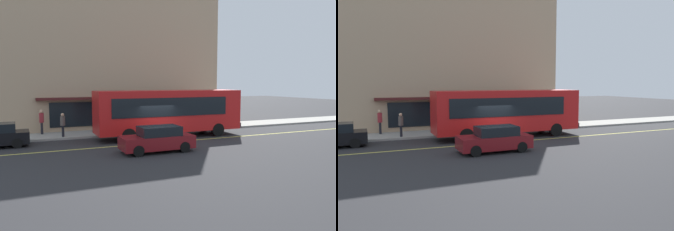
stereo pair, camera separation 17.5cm
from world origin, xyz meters
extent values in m
plane|color=#28282B|center=(0.00, 0.00, 0.00)|extent=(120.00, 120.00, 0.00)
cube|color=#9E9B93|center=(0.00, 5.35, 0.07)|extent=(80.00, 3.17, 0.15)
cube|color=#D8D14C|center=(0.00, 0.00, 0.00)|extent=(36.00, 0.16, 0.01)
cube|color=tan|center=(-0.85, 12.74, 7.77)|extent=(19.29, 11.61, 15.55)
cube|color=#4C1919|center=(-0.85, 6.69, 2.80)|extent=(13.51, 0.70, 0.20)
cube|color=black|center=(-0.85, 6.91, 1.50)|extent=(11.58, 0.08, 2.00)
cube|color=red|center=(1.51, 1.92, 2.00)|extent=(11.01, 2.57, 3.00)
cube|color=black|center=(6.96, 1.89, 2.36)|extent=(0.13, 2.10, 1.80)
cube|color=black|center=(1.22, 3.19, 2.36)|extent=(8.80, 0.11, 1.32)
cube|color=black|center=(1.20, 0.65, 2.36)|extent=(8.80, 0.11, 1.32)
cube|color=#0CF259|center=(7.03, 1.89, 3.25)|extent=(0.09, 1.90, 0.36)
cube|color=#2D2D33|center=(7.06, 1.89, 0.75)|extent=(0.17, 2.40, 0.40)
cylinder|color=black|center=(5.04, 3.03, 0.50)|extent=(1.00, 0.31, 1.00)
cylinder|color=black|center=(5.02, 0.77, 0.50)|extent=(1.00, 0.31, 1.00)
cylinder|color=black|center=(-2.00, 3.07, 0.50)|extent=(1.00, 0.31, 1.00)
cylinder|color=black|center=(-2.02, 0.81, 0.50)|extent=(1.00, 0.31, 1.00)
cylinder|color=#2D2D33|center=(2.97, 4.15, 1.75)|extent=(0.12, 0.12, 3.20)
cube|color=black|center=(2.97, 4.35, 2.90)|extent=(0.30, 0.30, 0.90)
sphere|color=red|center=(2.97, 4.52, 3.17)|extent=(0.18, 0.18, 0.18)
sphere|color=orange|center=(2.97, 4.52, 2.90)|extent=(0.18, 0.18, 0.18)
sphere|color=green|center=(2.97, 4.52, 2.63)|extent=(0.18, 0.18, 0.18)
cube|color=maroon|center=(-1.31, -2.58, 0.60)|extent=(4.31, 1.82, 0.75)
cube|color=black|center=(-1.16, -2.58, 1.25)|extent=(2.41, 1.52, 0.55)
cylinder|color=black|center=(-2.74, -3.39, 0.32)|extent=(0.64, 0.22, 0.64)
cylinder|color=black|center=(-2.73, -1.75, 0.32)|extent=(0.64, 0.22, 0.64)
cylinder|color=black|center=(0.10, -3.40, 0.32)|extent=(0.64, 0.22, 0.64)
cylinder|color=black|center=(0.11, -1.76, 0.32)|extent=(0.64, 0.22, 0.64)
cylinder|color=black|center=(-8.90, 1.89, 0.32)|extent=(0.64, 0.23, 0.64)
cylinder|color=black|center=(-8.93, 3.53, 0.32)|extent=(0.64, 0.23, 0.64)
cylinder|color=black|center=(-5.91, 4.28, 0.57)|extent=(0.18, 0.18, 0.84)
cylinder|color=#594C47|center=(-5.91, 4.28, 1.32)|extent=(0.34, 0.34, 0.66)
sphere|color=tan|center=(-5.91, 4.28, 1.76)|extent=(0.23, 0.23, 0.23)
cylinder|color=black|center=(-7.25, 6.21, 0.60)|extent=(0.18, 0.18, 0.90)
cylinder|color=maroon|center=(-7.25, 6.21, 1.41)|extent=(0.34, 0.34, 0.71)
sphere|color=tan|center=(-7.25, 6.21, 1.89)|extent=(0.25, 0.25, 0.25)
camera|label=1|loc=(-8.37, -20.21, 4.09)|focal=34.85mm
camera|label=2|loc=(-8.21, -20.28, 4.09)|focal=34.85mm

